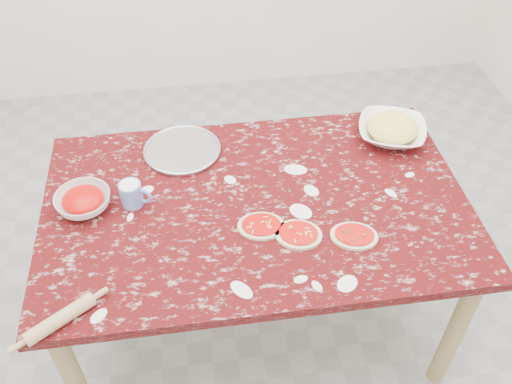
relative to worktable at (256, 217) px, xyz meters
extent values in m
plane|color=gray|center=(0.00, 0.00, -0.67)|extent=(4.00, 4.00, 0.00)
cube|color=#3B0809|center=(0.00, 0.00, 0.06)|extent=(1.60, 1.00, 0.04)
cube|color=tan|center=(0.00, 0.00, 0.00)|extent=(1.50, 0.90, 0.08)
cylinder|color=tan|center=(-0.72, -0.42, -0.31)|extent=(0.07, 0.07, 0.71)
cylinder|color=tan|center=(0.72, -0.42, -0.31)|extent=(0.07, 0.07, 0.71)
cylinder|color=tan|center=(-0.72, 0.42, -0.31)|extent=(0.07, 0.07, 0.71)
cylinder|color=tan|center=(0.72, 0.42, -0.31)|extent=(0.07, 0.07, 0.71)
cylinder|color=#B2B2B7|center=(-0.26, 0.33, 0.09)|extent=(0.41, 0.41, 0.01)
imported|color=white|center=(-0.64, 0.06, 0.11)|extent=(0.24, 0.24, 0.06)
imported|color=white|center=(0.62, 0.30, 0.12)|extent=(0.36, 0.36, 0.07)
cylinder|color=#6180CD|center=(-0.46, 0.06, 0.13)|extent=(0.08, 0.08, 0.10)
torus|color=#6180CD|center=(-0.41, 0.04, 0.13)|extent=(0.07, 0.04, 0.07)
cylinder|color=silver|center=(-0.46, 0.06, 0.17)|extent=(0.07, 0.07, 0.01)
ellipsoid|color=beige|center=(0.00, -0.13, 0.09)|extent=(0.19, 0.15, 0.01)
ellipsoid|color=red|center=(0.00, -0.13, 0.10)|extent=(0.15, 0.12, 0.00)
ellipsoid|color=beige|center=(0.12, -0.19, 0.09)|extent=(0.20, 0.18, 0.01)
ellipsoid|color=red|center=(0.12, -0.19, 0.10)|extent=(0.17, 0.15, 0.00)
ellipsoid|color=beige|center=(0.32, -0.23, 0.09)|extent=(0.20, 0.17, 0.01)
ellipsoid|color=red|center=(0.32, -0.23, 0.10)|extent=(0.16, 0.14, 0.00)
cylinder|color=tan|center=(-0.67, -0.44, 0.11)|extent=(0.21, 0.17, 0.05)
camera|label=1|loc=(-0.21, -1.45, 1.55)|focal=38.58mm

